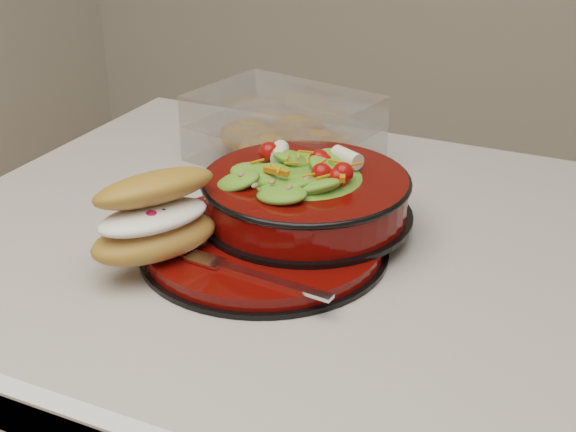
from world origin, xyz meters
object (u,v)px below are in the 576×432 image
at_px(croissant, 157,217).
at_px(pastry_box, 284,132).
at_px(fork, 252,274).
at_px(salad_bowl, 306,187).
at_px(dinner_plate, 264,244).

xyz_separation_m(croissant, pastry_box, (-0.01, 0.33, -0.02)).
bearing_deg(fork, salad_bowl, 7.93).
relative_size(fork, pastry_box, 0.64).
xyz_separation_m(salad_bowl, croissant, (-0.11, -0.14, 0.00)).
bearing_deg(croissant, pastry_box, 31.95).
height_order(salad_bowl, fork, salad_bowl).
xyz_separation_m(fork, pastry_box, (-0.12, 0.34, 0.02)).
distance_m(dinner_plate, pastry_box, 0.27).
xyz_separation_m(dinner_plate, salad_bowl, (0.02, 0.06, 0.05)).
distance_m(fork, pastry_box, 0.36).
distance_m(dinner_plate, fork, 0.09).
distance_m(croissant, fork, 0.12).
distance_m(dinner_plate, croissant, 0.13).
distance_m(dinner_plate, salad_bowl, 0.08).
bearing_deg(croissant, salad_bowl, -6.53).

